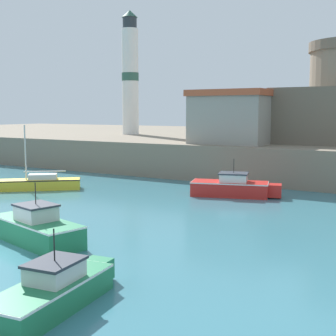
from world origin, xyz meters
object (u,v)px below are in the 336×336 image
object	(u,v)px
sailboat_yellow_2	(32,183)
motorboat_green_6	(55,290)
motorboat_green_5	(37,228)
lighthouse	(130,75)
motorboat_red_0	(233,187)
harbor_shed_near_wharf	(237,117)

from	to	relation	value
sailboat_yellow_2	motorboat_green_6	xyz separation A→B (m)	(15.40, -13.57, 0.06)
motorboat_green_5	lighthouse	size ratio (longest dim) A/B	0.38
motorboat_red_0	motorboat_green_6	distance (m)	18.63
motorboat_red_0	sailboat_yellow_2	xyz separation A→B (m)	(-12.86, -4.89, -0.14)
sailboat_yellow_2	motorboat_green_6	bearing A→B (deg)	-41.38
motorboat_green_6	harbor_shed_near_wharf	xyz separation A→B (m)	(-6.01, 27.38, 4.47)
sailboat_yellow_2	lighthouse	size ratio (longest dim) A/B	0.44
motorboat_green_6	lighthouse	size ratio (longest dim) A/B	0.36
lighthouse	harbor_shed_near_wharf	distance (m)	18.13
sailboat_yellow_2	motorboat_green_5	world-z (taller)	sailboat_yellow_2
sailboat_yellow_2	motorboat_green_5	size ratio (longest dim) A/B	1.15
harbor_shed_near_wharf	motorboat_green_5	bearing A→B (deg)	-88.04
sailboat_yellow_2	motorboat_green_5	bearing A→B (deg)	-42.26
motorboat_green_6	lighthouse	bearing A→B (deg)	122.45
motorboat_green_5	motorboat_green_6	size ratio (longest dim) A/B	1.07
lighthouse	motorboat_red_0	bearing A→B (deg)	-39.70
motorboat_green_5	lighthouse	xyz separation A→B (m)	(-16.79, 30.30, 8.86)
sailboat_yellow_2	harbor_shed_near_wharf	world-z (taller)	harbor_shed_near_wharf
sailboat_yellow_2	motorboat_green_6	world-z (taller)	sailboat_yellow_2
sailboat_yellow_2	harbor_shed_near_wharf	bearing A→B (deg)	55.78
sailboat_yellow_2	lighthouse	distance (m)	23.84
motorboat_red_0	motorboat_green_6	size ratio (longest dim) A/B	1.19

